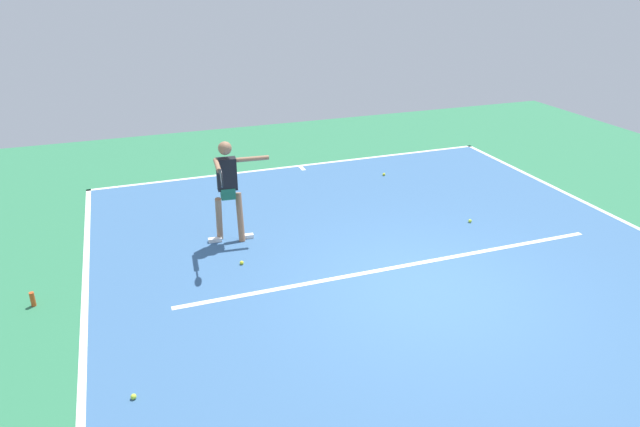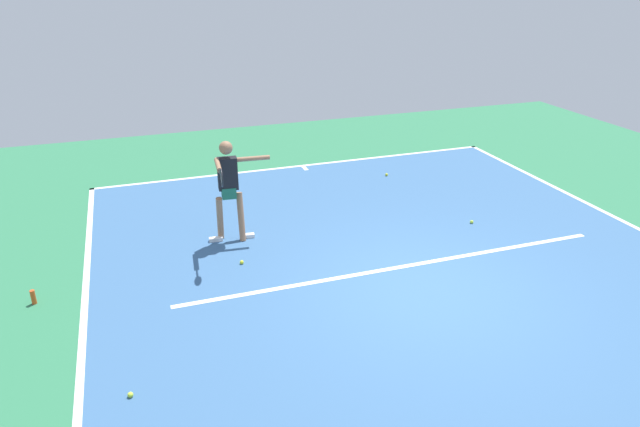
{
  "view_description": "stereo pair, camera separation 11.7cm",
  "coord_description": "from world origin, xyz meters",
  "views": [
    {
      "loc": [
        4.05,
        6.51,
        4.56
      ],
      "look_at": [
        1.21,
        -1.36,
        0.9
      ],
      "focal_mm": 32.03,
      "sensor_mm": 36.0,
      "label": 1
    },
    {
      "loc": [
        3.94,
        6.55,
        4.56
      ],
      "look_at": [
        1.21,
        -1.36,
        0.9
      ],
      "focal_mm": 32.03,
      "sensor_mm": 36.0,
      "label": 2
    }
  ],
  "objects": [
    {
      "name": "ground_plane",
      "position": [
        0.0,
        0.0,
        0.0
      ],
      "size": [
        20.61,
        20.61,
        0.0
      ],
      "primitive_type": "plane",
      "color": "#2D754C"
    },
    {
      "name": "court_surface",
      "position": [
        0.0,
        0.0,
        0.0
      ],
      "size": [
        9.87,
        12.55,
        0.0
      ],
      "primitive_type": "cube",
      "color": "#38608E",
      "rests_on": "ground_plane"
    },
    {
      "name": "court_line_baseline_near",
      "position": [
        0.0,
        -6.22,
        0.0
      ],
      "size": [
        9.87,
        0.1,
        0.01
      ],
      "primitive_type": "cube",
      "color": "white",
      "rests_on": "ground_plane"
    },
    {
      "name": "court_line_sideline_right",
      "position": [
        4.88,
        0.0,
        0.0
      ],
      "size": [
        0.1,
        12.55,
        0.01
      ],
      "primitive_type": "cube",
      "color": "white",
      "rests_on": "ground_plane"
    },
    {
      "name": "court_line_service",
      "position": [
        0.0,
        -0.8,
        0.0
      ],
      "size": [
        7.4,
        0.1,
        0.01
      ],
      "primitive_type": "cube",
      "color": "white",
      "rests_on": "ground_plane"
    },
    {
      "name": "court_line_centre_mark",
      "position": [
        0.0,
        -6.02,
        0.0
      ],
      "size": [
        0.1,
        0.3,
        0.01
      ],
      "primitive_type": "cube",
      "color": "white",
      "rests_on": "ground_plane"
    },
    {
      "name": "tennis_player",
      "position": [
        2.43,
        -2.69,
        1.07
      ],
      "size": [
        1.15,
        1.23,
        1.85
      ],
      "rotation": [
        0.0,
        0.0,
        -0.08
      ],
      "color": "#9E7051",
      "rests_on": "ground_plane"
    },
    {
      "name": "tennis_ball_by_baseline",
      "position": [
        -2.05,
        -1.91,
        0.03
      ],
      "size": [
        0.07,
        0.07,
        0.07
      ],
      "primitive_type": "sphere",
      "color": "#C6E53D",
      "rests_on": "ground_plane"
    },
    {
      "name": "tennis_ball_centre_court",
      "position": [
        -1.65,
        -4.88,
        0.03
      ],
      "size": [
        0.07,
        0.07,
        0.07
      ],
      "primitive_type": "sphere",
      "color": "yellow",
      "rests_on": "ground_plane"
    },
    {
      "name": "tennis_ball_near_service_line",
      "position": [
        4.32,
        0.96,
        0.03
      ],
      "size": [
        0.07,
        0.07,
        0.07
      ],
      "primitive_type": "sphere",
      "color": "#C6E53D",
      "rests_on": "ground_plane"
    },
    {
      "name": "tennis_ball_far_corner",
      "position": [
        2.45,
        -1.75,
        0.03
      ],
      "size": [
        0.07,
        0.07,
        0.07
      ],
      "primitive_type": "sphere",
      "color": "yellow",
      "rests_on": "ground_plane"
    },
    {
      "name": "water_bottle",
      "position": [
        5.58,
        -1.56,
        0.11
      ],
      "size": [
        0.07,
        0.07,
        0.22
      ],
      "primitive_type": "cylinder",
      "color": "#D84C1E",
      "rests_on": "ground_plane"
    }
  ]
}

